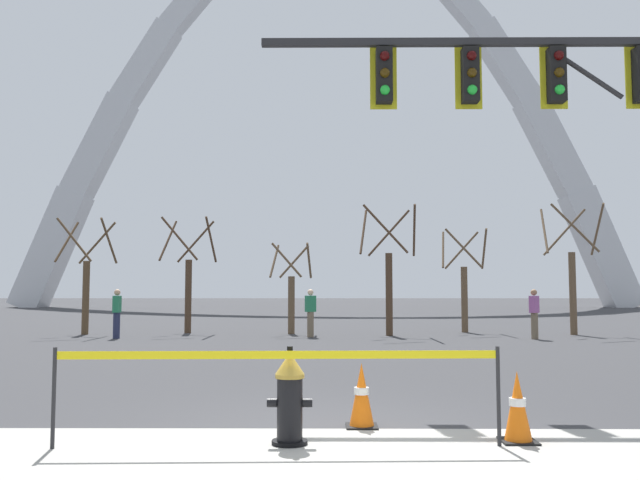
{
  "coord_description": "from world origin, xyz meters",
  "views": [
    {
      "loc": [
        -0.02,
        -7.27,
        1.56
      ],
      "look_at": [
        -0.11,
        5.0,
        2.5
      ],
      "focal_mm": 36.89,
      "sensor_mm": 36.0,
      "label": 1
    }
  ],
  "objects_px": {
    "pedestrian_walking_right": "(534,313)",
    "pedestrian_standing_center": "(310,313)",
    "pedestrian_walking_left": "(117,313)",
    "traffic_cone_by_hydrant": "(518,407)",
    "traffic_cone_mid_sidewalk": "(362,396)",
    "monument_arch": "(325,124)",
    "fire_hydrant": "(290,398)",
    "traffic_signal_gantry": "(583,114)"
  },
  "relations": [
    {
      "from": "fire_hydrant",
      "to": "pedestrian_walking_left",
      "type": "bearing_deg",
      "value": 113.71
    },
    {
      "from": "traffic_signal_gantry",
      "to": "monument_arch",
      "type": "distance_m",
      "value": 51.19
    },
    {
      "from": "traffic_cone_mid_sidewalk",
      "to": "pedestrian_standing_center",
      "type": "bearing_deg",
      "value": 93.6
    },
    {
      "from": "monument_arch",
      "to": "pedestrian_standing_center",
      "type": "xyz_separation_m",
      "value": [
        -0.51,
        -37.93,
        -16.09
      ]
    },
    {
      "from": "monument_arch",
      "to": "pedestrian_walking_right",
      "type": "bearing_deg",
      "value": -80.24
    },
    {
      "from": "traffic_cone_by_hydrant",
      "to": "pedestrian_walking_left",
      "type": "bearing_deg",
      "value": 121.14
    },
    {
      "from": "traffic_cone_by_hydrant",
      "to": "pedestrian_walking_left",
      "type": "relative_size",
      "value": 0.46
    },
    {
      "from": "monument_arch",
      "to": "pedestrian_walking_right",
      "type": "xyz_separation_m",
      "value": [
        6.67,
        -38.79,
        -16.09
      ]
    },
    {
      "from": "fire_hydrant",
      "to": "traffic_cone_by_hydrant",
      "type": "relative_size",
      "value": 1.36
    },
    {
      "from": "pedestrian_standing_center",
      "to": "pedestrian_walking_right",
      "type": "relative_size",
      "value": 1.0
    },
    {
      "from": "fire_hydrant",
      "to": "traffic_cone_mid_sidewalk",
      "type": "distance_m",
      "value": 1.14
    },
    {
      "from": "traffic_cone_mid_sidewalk",
      "to": "monument_arch",
      "type": "bearing_deg",
      "value": 90.44
    },
    {
      "from": "pedestrian_standing_center",
      "to": "pedestrian_walking_right",
      "type": "bearing_deg",
      "value": -6.79
    },
    {
      "from": "traffic_cone_mid_sidewalk",
      "to": "pedestrian_standing_center",
      "type": "height_order",
      "value": "pedestrian_standing_center"
    },
    {
      "from": "monument_arch",
      "to": "traffic_cone_mid_sidewalk",
      "type": "bearing_deg",
      "value": -89.56
    },
    {
      "from": "pedestrian_walking_left",
      "to": "pedestrian_standing_center",
      "type": "distance_m",
      "value": 6.3
    },
    {
      "from": "monument_arch",
      "to": "pedestrian_standing_center",
      "type": "relative_size",
      "value": 35.87
    },
    {
      "from": "pedestrian_walking_left",
      "to": "pedestrian_walking_right",
      "type": "bearing_deg",
      "value": -0.84
    },
    {
      "from": "traffic_signal_gantry",
      "to": "pedestrian_walking_left",
      "type": "xyz_separation_m",
      "value": [
        -10.94,
        10.88,
        -3.59
      ]
    },
    {
      "from": "pedestrian_standing_center",
      "to": "traffic_cone_by_hydrant",
      "type": "bearing_deg",
      "value": -80.73
    },
    {
      "from": "pedestrian_walking_right",
      "to": "traffic_cone_mid_sidewalk",
      "type": "bearing_deg",
      "value": -114.87
    },
    {
      "from": "pedestrian_standing_center",
      "to": "fire_hydrant",
      "type": "bearing_deg",
      "value": -89.52
    },
    {
      "from": "traffic_signal_gantry",
      "to": "pedestrian_walking_left",
      "type": "height_order",
      "value": "traffic_signal_gantry"
    },
    {
      "from": "traffic_cone_by_hydrant",
      "to": "monument_arch",
      "type": "height_order",
      "value": "monument_arch"
    },
    {
      "from": "traffic_cone_by_hydrant",
      "to": "fire_hydrant",
      "type": "bearing_deg",
      "value": -177.46
    },
    {
      "from": "traffic_cone_mid_sidewalk",
      "to": "pedestrian_standing_center",
      "type": "xyz_separation_m",
      "value": [
        -0.9,
        14.39,
        0.46
      ]
    },
    {
      "from": "pedestrian_walking_left",
      "to": "pedestrian_standing_center",
      "type": "xyz_separation_m",
      "value": [
        6.27,
        0.66,
        0.0
      ]
    },
    {
      "from": "pedestrian_walking_right",
      "to": "pedestrian_standing_center",
      "type": "bearing_deg",
      "value": 173.21
    },
    {
      "from": "traffic_signal_gantry",
      "to": "fire_hydrant",
      "type": "bearing_deg",
      "value": -140.95
    },
    {
      "from": "traffic_cone_by_hydrant",
      "to": "traffic_cone_mid_sidewalk",
      "type": "xyz_separation_m",
      "value": [
        -1.56,
        0.73,
        0.0
      ]
    },
    {
      "from": "fire_hydrant",
      "to": "traffic_cone_by_hydrant",
      "type": "bearing_deg",
      "value": 2.54
    },
    {
      "from": "traffic_cone_mid_sidewalk",
      "to": "fire_hydrant",
      "type": "bearing_deg",
      "value": -132.93
    },
    {
      "from": "traffic_cone_mid_sidewalk",
      "to": "pedestrian_walking_right",
      "type": "height_order",
      "value": "pedestrian_walking_right"
    },
    {
      "from": "pedestrian_walking_left",
      "to": "pedestrian_standing_center",
      "type": "relative_size",
      "value": 1.0
    },
    {
      "from": "fire_hydrant",
      "to": "monument_arch",
      "type": "distance_m",
      "value": 55.64
    },
    {
      "from": "pedestrian_standing_center",
      "to": "monument_arch",
      "type": "bearing_deg",
      "value": 89.23
    },
    {
      "from": "pedestrian_standing_center",
      "to": "pedestrian_walking_right",
      "type": "xyz_separation_m",
      "value": [
        7.18,
        -0.85,
        0.0
      ]
    },
    {
      "from": "traffic_cone_mid_sidewalk",
      "to": "pedestrian_walking_right",
      "type": "distance_m",
      "value": 14.92
    },
    {
      "from": "traffic_cone_by_hydrant",
      "to": "pedestrian_walking_right",
      "type": "height_order",
      "value": "pedestrian_walking_right"
    },
    {
      "from": "traffic_cone_mid_sidewalk",
      "to": "monument_arch",
      "type": "xyz_separation_m",
      "value": [
        -0.4,
        52.32,
        16.55
      ]
    },
    {
      "from": "traffic_cone_by_hydrant",
      "to": "traffic_cone_mid_sidewalk",
      "type": "relative_size",
      "value": 1.0
    },
    {
      "from": "traffic_signal_gantry",
      "to": "pedestrian_walking_right",
      "type": "distance_m",
      "value": 11.54
    }
  ]
}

